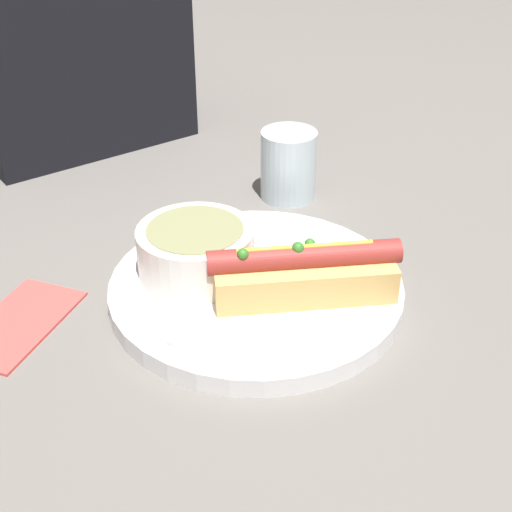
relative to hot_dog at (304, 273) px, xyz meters
name	(u,v)px	position (x,y,z in m)	size (l,w,h in m)	color
ground_plane	(256,297)	(-0.02, 0.04, -0.04)	(4.00, 4.00, 0.00)	slate
dinner_plate	(256,289)	(-0.02, 0.04, -0.03)	(0.29, 0.29, 0.02)	white
hot_dog	(304,273)	(0.00, 0.00, 0.00)	(0.18, 0.13, 0.06)	#DBAD60
soup_bowl	(196,248)	(-0.06, 0.09, 0.00)	(0.12, 0.12, 0.05)	silver
spoon	(195,276)	(-0.07, 0.08, -0.02)	(0.11, 0.12, 0.01)	#B7B7BC
drinking_glass	(288,165)	(0.14, 0.19, 0.00)	(0.07, 0.07, 0.09)	silver
napkin	(18,322)	(-0.23, 0.14, -0.04)	(0.15, 0.13, 0.01)	#E04C47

